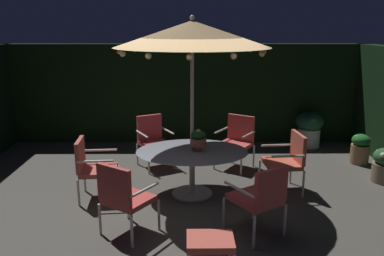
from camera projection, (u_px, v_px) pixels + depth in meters
The scene contains 14 objects.
ground_plane at pixel (182, 205), 6.04m from camera, with size 8.51×7.35×0.02m, color #46443E.
hedge_backdrop_rear at pixel (184, 93), 9.16m from camera, with size 8.51×0.30×2.28m, color black.
patio_dining_table at pixel (192, 159), 6.25m from camera, with size 1.79×1.39×0.75m.
patio_umbrella at pixel (192, 34), 5.76m from camera, with size 2.35×2.35×2.82m.
centerpiece_planter at pixel (198, 139), 6.13m from camera, with size 0.26×0.26×0.36m.
patio_chair_north at pixel (123, 195), 4.99m from camera, with size 0.80×0.79×1.00m.
patio_chair_northeast at pixel (260, 195), 4.98m from camera, with size 0.81×0.83×0.99m.
patio_chair_east at pixel (288, 158), 6.41m from camera, with size 0.64×0.68×0.98m.
patio_chair_southeast at pixel (237, 138), 7.54m from camera, with size 0.82×0.81×1.00m.
patio_chair_south at pixel (153, 138), 7.60m from camera, with size 0.77×0.79×0.98m.
patio_chair_southwest at pixel (92, 165), 6.12m from camera, with size 0.64×0.63×0.98m.
ottoman_footrest at pixel (210, 243), 4.30m from camera, with size 0.52×0.41×0.41m.
potted_plant_left_far at pixel (309, 128), 8.86m from camera, with size 0.61×0.61×0.80m.
potted_plant_back_center at pixel (360, 148), 7.78m from camera, with size 0.36×0.36×0.60m.
Camera 1 is at (0.11, -5.55, 2.66)m, focal length 36.61 mm.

